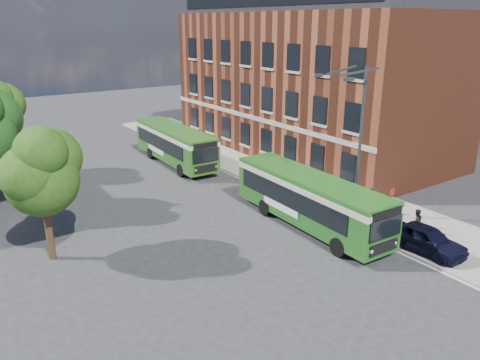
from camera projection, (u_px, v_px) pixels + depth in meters
ground at (264, 229)px, 26.72m from camera, size 120.00×120.00×0.00m
pavement at (273, 172)px, 36.69m from camera, size 6.00×48.00×0.15m
kerb_line at (241, 180)px, 35.08m from camera, size 0.12×48.00×0.01m
brick_office at (309, 73)px, 41.35m from camera, size 12.10×26.00×14.20m
street_lamp at (356, 143)px, 26.22m from camera, size 2.96×2.38×9.00m
bus_stop_sign at (391, 206)px, 25.97m from camera, size 0.35×0.08×2.52m
bus_front at (310, 196)px, 26.55m from camera, size 2.91×11.16×3.02m
bus_rear at (175, 142)px, 38.53m from camera, size 2.92×10.83×3.02m
parked_car at (426, 239)px, 23.62m from camera, size 1.89×4.17×1.39m
pedestrian_a at (371, 200)px, 28.15m from camera, size 0.72×0.54×1.77m
pedestrian_b at (416, 222)px, 25.48m from camera, size 0.86×0.75×1.49m
tree_left at (42, 170)px, 21.93m from camera, size 4.07×3.87×6.87m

